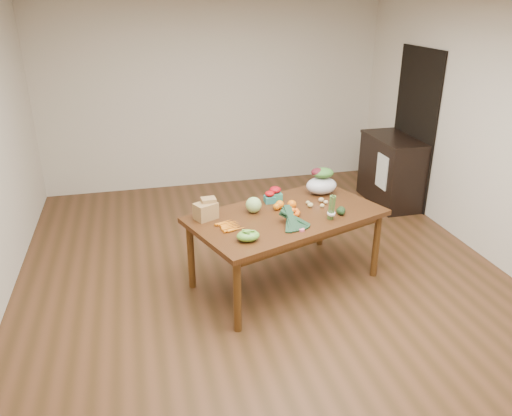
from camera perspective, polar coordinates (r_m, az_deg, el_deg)
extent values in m
plane|color=brown|center=(5.19, 1.17, -8.27)|extent=(6.00, 6.00, 0.00)
cube|color=beige|center=(7.48, -4.87, 12.67)|extent=(5.00, 0.02, 2.70)
cube|color=beige|center=(2.20, 23.31, -17.31)|extent=(5.00, 0.02, 2.70)
cube|color=beige|center=(5.79, 26.14, 7.27)|extent=(0.02, 6.00, 2.70)
cube|color=#452710|center=(5.01, 3.39, -4.60)|extent=(2.07, 1.58, 0.75)
cube|color=black|center=(7.11, 17.60, 8.64)|extent=(0.02, 1.00, 2.10)
cube|color=black|center=(7.16, 15.16, 4.16)|extent=(0.52, 1.02, 0.94)
cube|color=white|center=(6.82, 14.19, 4.04)|extent=(0.02, 0.28, 0.45)
sphere|color=#B8DC7F|center=(4.84, -0.28, 0.36)|extent=(0.16, 0.16, 0.16)
sphere|color=orange|center=(4.92, 2.36, 0.14)|extent=(0.07, 0.07, 0.07)
sphere|color=orange|center=(4.95, 2.74, 0.40)|extent=(0.08, 0.08, 0.08)
sphere|color=orange|center=(4.95, 4.12, 0.41)|extent=(0.09, 0.09, 0.09)
ellipsoid|color=#61A337|center=(4.30, -0.91, -3.19)|extent=(0.20, 0.15, 0.09)
ellipsoid|color=tan|center=(5.01, 6.23, 0.34)|extent=(0.06, 0.05, 0.05)
ellipsoid|color=tan|center=(5.02, 7.58, 0.27)|extent=(0.05, 0.04, 0.04)
ellipsoid|color=tan|center=(5.15, 7.46, 0.93)|extent=(0.06, 0.05, 0.05)
ellipsoid|color=tan|center=(5.08, 5.95, 0.62)|extent=(0.05, 0.04, 0.04)
ellipsoid|color=tan|center=(5.11, 7.99, 0.67)|extent=(0.05, 0.04, 0.04)
ellipsoid|color=black|center=(4.88, 9.63, -0.38)|extent=(0.09, 0.12, 0.07)
ellipsoid|color=black|center=(4.93, 9.76, -0.16)|extent=(0.08, 0.10, 0.06)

